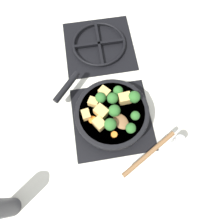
% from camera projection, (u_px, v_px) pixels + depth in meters
% --- Properties ---
extents(ground_plane, '(2.40, 2.40, 0.00)m').
position_uv_depth(ground_plane, '(112.00, 119.00, 0.88)').
color(ground_plane, silver).
extents(front_burner_grate, '(0.31, 0.31, 0.03)m').
position_uv_depth(front_burner_grate, '(112.00, 118.00, 0.87)').
color(front_burner_grate, black).
rests_on(front_burner_grate, ground_plane).
extents(rear_burner_grate, '(0.31, 0.31, 0.03)m').
position_uv_depth(rear_burner_grate, '(99.00, 45.00, 0.99)').
color(rear_burner_grate, black).
rests_on(rear_burner_grate, ground_plane).
extents(skillet_pan, '(0.35, 0.34, 0.05)m').
position_uv_depth(skillet_pan, '(111.00, 114.00, 0.83)').
color(skillet_pan, black).
rests_on(skillet_pan, front_burner_grate).
extents(wooden_spoon, '(0.22, 0.23, 0.02)m').
position_uv_depth(wooden_spoon, '(136.00, 139.00, 0.76)').
color(wooden_spoon, brown).
rests_on(wooden_spoon, skillet_pan).
extents(tofu_cube_center_large, '(0.05, 0.05, 0.03)m').
position_uv_depth(tofu_cube_center_large, '(99.00, 124.00, 0.77)').
color(tofu_cube_center_large, tan).
rests_on(tofu_cube_center_large, skillet_pan).
extents(tofu_cube_near_handle, '(0.05, 0.04, 0.03)m').
position_uv_depth(tofu_cube_near_handle, '(94.00, 102.00, 0.80)').
color(tofu_cube_near_handle, tan).
rests_on(tofu_cube_near_handle, skillet_pan).
extents(tofu_cube_east_chunk, '(0.06, 0.06, 0.04)m').
position_uv_depth(tofu_cube_east_chunk, '(101.00, 111.00, 0.79)').
color(tofu_cube_east_chunk, tan).
rests_on(tofu_cube_east_chunk, skillet_pan).
extents(tofu_cube_west_chunk, '(0.05, 0.04, 0.04)m').
position_uv_depth(tofu_cube_west_chunk, '(125.00, 98.00, 0.80)').
color(tofu_cube_west_chunk, tan).
rests_on(tofu_cube_west_chunk, skillet_pan).
extents(tofu_cube_back_piece, '(0.03, 0.04, 0.03)m').
position_uv_depth(tofu_cube_back_piece, '(86.00, 114.00, 0.79)').
color(tofu_cube_back_piece, tan).
rests_on(tofu_cube_back_piece, skillet_pan).
extents(tofu_cube_front_piece, '(0.05, 0.05, 0.03)m').
position_uv_depth(tofu_cube_front_piece, '(104.00, 92.00, 0.81)').
color(tofu_cube_front_piece, tan).
rests_on(tofu_cube_front_piece, skillet_pan).
extents(broccoli_floret_near_spoon, '(0.04, 0.04, 0.05)m').
position_uv_depth(broccoli_floret_near_spoon, '(113.00, 98.00, 0.79)').
color(broccoli_floret_near_spoon, '#709956').
rests_on(broccoli_floret_near_spoon, skillet_pan).
extents(broccoli_floret_center_top, '(0.03, 0.03, 0.04)m').
position_uv_depth(broccoli_floret_center_top, '(135.00, 116.00, 0.77)').
color(broccoli_floret_center_top, '#709956').
rests_on(broccoli_floret_center_top, skillet_pan).
extents(broccoli_floret_east_rim, '(0.04, 0.04, 0.05)m').
position_uv_depth(broccoli_floret_east_rim, '(110.00, 124.00, 0.76)').
color(broccoli_floret_east_rim, '#709956').
rests_on(broccoli_floret_east_rim, skillet_pan).
extents(broccoli_floret_west_rim, '(0.04, 0.04, 0.04)m').
position_uv_depth(broccoli_floret_west_rim, '(131.00, 128.00, 0.75)').
color(broccoli_floret_west_rim, '#709956').
rests_on(broccoli_floret_west_rim, skillet_pan).
extents(broccoli_floret_north_edge, '(0.04, 0.04, 0.04)m').
position_uv_depth(broccoli_floret_north_edge, '(118.00, 91.00, 0.81)').
color(broccoli_floret_north_edge, '#709956').
rests_on(broccoli_floret_north_edge, skillet_pan).
extents(broccoli_floret_south_cluster, '(0.04, 0.04, 0.05)m').
position_uv_depth(broccoli_floret_south_cluster, '(134.00, 97.00, 0.79)').
color(broccoli_floret_south_cluster, '#709956').
rests_on(broccoli_floret_south_cluster, skillet_pan).
extents(broccoli_floret_mid_floret, '(0.04, 0.04, 0.05)m').
position_uv_depth(broccoli_floret_mid_floret, '(114.00, 111.00, 0.77)').
color(broccoli_floret_mid_floret, '#709956').
rests_on(broccoli_floret_mid_floret, skillet_pan).
extents(broccoli_floret_small_inner, '(0.04, 0.04, 0.05)m').
position_uv_depth(broccoli_floret_small_inner, '(101.00, 98.00, 0.79)').
color(broccoli_floret_small_inner, '#709956').
rests_on(broccoli_floret_small_inner, skillet_pan).
extents(carrot_slice_orange_thin, '(0.02, 0.02, 0.01)m').
position_uv_depth(carrot_slice_orange_thin, '(114.00, 134.00, 0.77)').
color(carrot_slice_orange_thin, orange).
rests_on(carrot_slice_orange_thin, skillet_pan).
extents(carrot_slice_near_center, '(0.03, 0.03, 0.01)m').
position_uv_depth(carrot_slice_near_center, '(93.00, 120.00, 0.79)').
color(carrot_slice_near_center, orange).
rests_on(carrot_slice_near_center, skillet_pan).
extents(salt_shaker, '(0.04, 0.04, 0.09)m').
position_uv_depth(salt_shaker, '(177.00, 142.00, 0.80)').
color(salt_shaker, white).
rests_on(salt_shaker, ground_plane).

